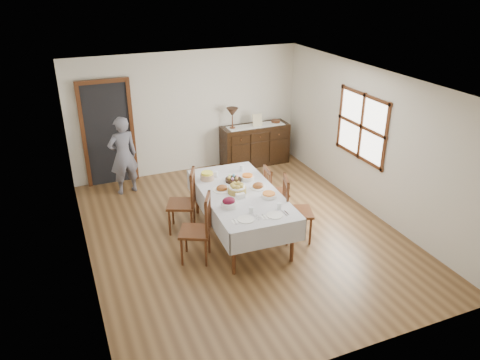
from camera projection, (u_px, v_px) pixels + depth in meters
name	position (u px, v px, depth m)	size (l,w,h in m)	color
ground	(242.00, 233.00, 8.00)	(6.00, 6.00, 0.00)	brown
room_shell	(224.00, 135.00, 7.62)	(5.02, 6.02, 2.65)	silver
dining_table	(240.00, 197.00, 7.64)	(1.29, 2.39, 0.81)	silver
chair_left_near	(199.00, 228.00, 7.06)	(0.61, 0.61, 1.09)	#4E2814
chair_left_far	(185.00, 201.00, 7.86)	(0.60, 0.60, 1.11)	#4E2814
chair_right_near	(294.00, 209.00, 7.59)	(0.59, 0.59, 1.12)	#4E2814
chair_right_far	(274.00, 191.00, 8.41)	(0.42, 0.42, 0.93)	#4E2814
sideboard	(255.00, 145.00, 10.59)	(1.53, 0.56, 0.92)	black
person	(123.00, 153.00, 9.09)	(0.52, 0.34, 1.68)	slate
bread_basket	(237.00, 189.00, 7.55)	(0.30, 0.30, 0.17)	olive
egg_basket	(233.00, 179.00, 7.97)	(0.27, 0.27, 0.11)	black
ham_platter_a	(222.00, 189.00, 7.65)	(0.30, 0.30, 0.11)	white
ham_platter_b	(258.00, 186.00, 7.73)	(0.28, 0.28, 0.11)	white
beet_bowl	(229.00, 203.00, 7.11)	(0.24, 0.24, 0.16)	white
carrot_bowl	(247.00, 177.00, 8.03)	(0.24, 0.24, 0.09)	white
pineapple_bowl	(207.00, 176.00, 8.02)	(0.24, 0.24, 0.14)	tan
casserole_dish	(269.00, 195.00, 7.42)	(0.24, 0.24, 0.08)	white
butter_dish	(240.00, 195.00, 7.41)	(0.14, 0.10, 0.07)	white
setting_left	(247.00, 216.00, 6.83)	(0.42, 0.31, 0.10)	white
setting_right	(276.00, 212.00, 6.94)	(0.42, 0.31, 0.10)	white
glass_far_a	(216.00, 174.00, 8.13)	(0.07, 0.07, 0.10)	white
glass_far_b	(242.00, 168.00, 8.36)	(0.07, 0.07, 0.11)	white
runner	(256.00, 126.00, 10.37)	(1.30, 0.35, 0.01)	white
table_lamp	(232.00, 113.00, 10.06)	(0.26, 0.26, 0.46)	brown
picture_frame	(257.00, 120.00, 10.29)	(0.22, 0.08, 0.28)	#C3B88F
deco_bowl	(276.00, 121.00, 10.58)	(0.20, 0.20, 0.06)	#4E2814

